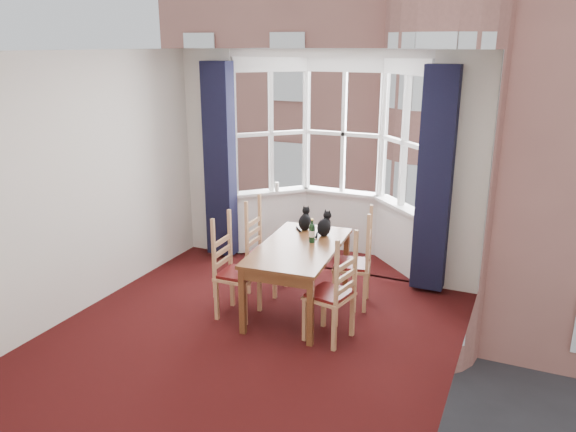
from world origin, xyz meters
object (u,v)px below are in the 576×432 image
Objects in this scene: cat_left at (305,221)px; candle_tall at (277,187)px; chair_left_near at (230,274)px; wine_bottle at (312,232)px; cat_right at (324,226)px; chair_right_near at (337,298)px; chair_left_far at (261,252)px; chair_right_far at (360,266)px; dining_table at (299,253)px.

candle_tall is (-0.88, 1.09, 0.07)m from cat_left.
wine_bottle is at bearing 38.53° from chair_left_near.
chair_left_near is 1.21m from cat_right.
wine_bottle reaches higher than chair_left_near.
chair_left_near is 3.23× the size of cat_left.
chair_right_near is 0.94m from wine_bottle.
chair_right_far is (1.21, 0.06, 0.00)m from chair_left_far.
chair_right_far is at bearing 32.83° from chair_left_near.
chair_right_near is 2.73m from candle_tall.
cat_right reaches higher than chair_left_far.
wine_bottle is (-0.54, 0.66, 0.40)m from chair_right_near.
candle_tall reaches higher than dining_table.
chair_right_near is 3.23× the size of cat_left.
chair_left_far is 3.23× the size of cat_left.
cat_left reaches higher than candle_tall.
chair_right_near is 0.88m from chair_right_far.
chair_right_near is 3.44× the size of wine_bottle.
chair_right_near is 1.35m from cat_left.
chair_left_far and chair_right_near have the same top height.
chair_left_far is 1.00× the size of chair_right_near.
dining_table is 0.82m from chair_right_near.
chair_left_near is at bearing -132.01° from cat_right.
wine_bottle is (-0.04, -0.27, 0.00)m from cat_right.
cat_left is 0.30m from cat_right.
cat_left is 2.18× the size of candle_tall.
wine_bottle is (0.09, 0.17, 0.20)m from dining_table.
chair_left_far is (0.00, 0.72, 0.00)m from chair_left_near.
wine_bottle is at bearing 62.58° from dining_table.
chair_left_far is 0.83m from wine_bottle.
wine_bottle reaches higher than chair_left_far.
chair_left_far is at bearing -73.09° from candle_tall.
candle_tall reaches higher than chair_left_near.
dining_table is at bearing -147.10° from chair_right_far.
chair_left_near is 1.26m from chair_right_near.
dining_table is 5.59× the size of cat_left.
chair_left_near is 3.44× the size of wine_bottle.
cat_left is at bearing 167.21° from chair_right_far.
cat_right is (0.76, 0.13, 0.40)m from chair_left_far.
chair_right_near is at bearing -53.42° from cat_left.
chair_left_far reaches higher than dining_table.
cat_right is at bearing -20.45° from cat_left.
cat_left is at bearing 25.84° from chair_left_far.
candle_tall reaches higher than chair_right_far.
wine_bottle is at bearing -99.08° from cat_right.
candle_tall is at bearing 127.28° from wine_bottle.
chair_left_far is 3.08× the size of cat_right.
cat_right is at bearing 172.22° from chair_right_far.
chair_left_near is 2.13m from candle_tall.
cat_left is (0.48, 0.95, 0.39)m from chair_left_near.
dining_table is at bearing -57.72° from candle_tall.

